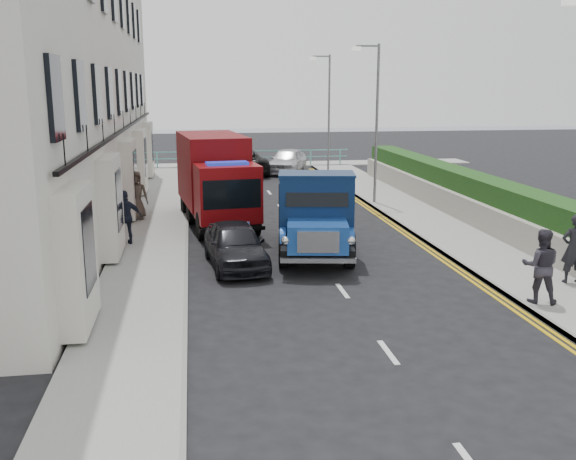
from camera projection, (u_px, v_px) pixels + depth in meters
The scene contains 21 objects.
ground at pixel (362, 318), 14.82m from camera, with size 120.00×120.00×0.00m, color black.
pavement_west at pixel (154, 235), 22.74m from camera, with size 2.40×38.00×0.12m, color gray.
pavement_east at pixel (437, 226), 24.26m from camera, with size 2.60×38.00×0.12m, color gray.
promenade at pixel (249, 165), 42.79m from camera, with size 30.00×2.50×0.12m, color gray.
sea_plane at pixel (225, 133), 72.71m from camera, with size 120.00×120.00×0.00m, color slate.
terrace_west at pixel (37, 34), 24.42m from camera, with size 6.31×30.20×14.25m.
garden_east at pixel (486, 203), 24.35m from camera, with size 1.45×28.00×1.75m.
seafront_railing at pixel (250, 159), 41.90m from camera, with size 13.00×0.08×1.11m.
lamp_mid at pixel (374, 115), 28.05m from camera, with size 1.23×0.18×7.00m.
lamp_far at pixel (327, 107), 37.70m from camera, with size 1.23×0.18×7.00m.
bedford_lorry at pixel (316, 220), 19.57m from camera, with size 3.05×5.86×2.66m.
red_lorry at pixel (215, 177), 24.61m from camera, with size 2.99×6.70×3.40m.
parked_car_front at pixel (235, 245), 18.91m from camera, with size 1.57×3.90×1.33m, color black.
parked_car_mid at pixel (227, 214), 23.43m from camera, with size 1.38×3.96×1.30m, color #5E83C9.
parked_car_rear at pixel (223, 201), 26.21m from camera, with size 1.76×4.34×1.26m, color silver.
seafront_car_left at pixel (242, 161), 38.85m from camera, with size 2.50×5.42×1.50m, color black.
seafront_car_right at pixel (287, 161), 39.24m from camera, with size 1.79×4.44×1.51m, color silver.
pedestrian_east_near at pixel (574, 249), 16.88m from camera, with size 0.68×0.44×1.86m, color black.
pedestrian_east_far at pixel (541, 266), 15.34m from camera, with size 0.88×0.69×1.82m, color #33303A.
pedestrian_west_near at pixel (126, 217), 21.05m from camera, with size 1.05×0.44×1.79m, color black.
pedestrian_west_far at pixel (136, 195), 24.98m from camera, with size 0.93×0.61×1.91m, color #41382F.
Camera 1 is at (-3.78, -13.60, 5.24)m, focal length 40.00 mm.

